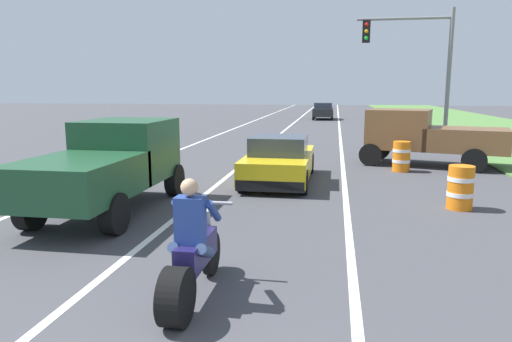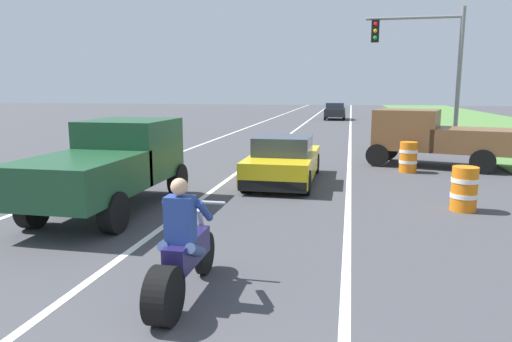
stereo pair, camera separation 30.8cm
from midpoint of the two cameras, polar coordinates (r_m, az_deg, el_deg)
name	(u,v)px [view 2 (the right image)]	position (r m, az deg, el deg)	size (l,w,h in m)	color
lane_stripe_left_solid	(200,145)	(22.99, -6.48, 3.18)	(0.14, 120.00, 0.01)	white
lane_stripe_right_solid	(350,149)	(21.89, 11.79, 2.69)	(0.14, 120.00, 0.01)	white
lane_stripe_centre_dashed	(273,147)	(22.15, 2.43, 2.98)	(0.14, 120.00, 0.01)	white
motorcycle_with_rider	(181,257)	(6.07, -7.65, -10.43)	(0.70, 2.21, 1.62)	black
sports_car_yellow	(284,161)	(13.66, 4.03, 1.23)	(1.84, 4.30, 1.37)	yellow
pickup_truck_left_lane_dark_green	(112,161)	(10.86, -16.41, 1.13)	(2.02, 4.80, 1.98)	#1E4C2D
pickup_truck_right_shoulder_brown	(434,135)	(17.60, 21.37, 4.10)	(5.14, 3.14, 1.98)	brown
traffic_light_mast_near	(430,59)	(21.24, 20.94, 12.72)	(3.93, 0.34, 6.00)	gray
construction_barrel_nearest	(464,189)	(11.49, 24.81, -1.98)	(0.58, 0.58, 1.00)	orange
construction_barrel_mid	(408,157)	(16.14, 18.63, 1.63)	(0.58, 0.58, 1.00)	orange
distant_car_far_ahead	(335,111)	(42.79, 9.84, 7.26)	(1.80, 4.00, 1.50)	#262628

